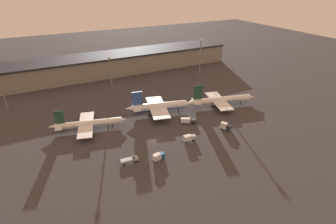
% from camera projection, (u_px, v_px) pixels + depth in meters
% --- Properties ---
extents(ground, '(600.00, 600.00, 0.00)m').
position_uv_depth(ground, '(155.00, 141.00, 124.93)').
color(ground, '#383538').
extents(terminal_building, '(219.72, 27.93, 15.47)m').
position_uv_depth(terminal_building, '(99.00, 65.00, 205.20)').
color(terminal_building, gray).
rests_on(terminal_building, ground).
extents(airplane_0, '(38.57, 27.86, 11.49)m').
position_uv_depth(airplane_0, '(88.00, 124.00, 133.51)').
color(airplane_0, white).
rests_on(airplane_0, ground).
extents(airplane_1, '(38.60, 30.30, 13.92)m').
position_uv_depth(airplane_1, '(159.00, 107.00, 149.15)').
color(airplane_1, white).
rests_on(airplane_1, ground).
extents(airplane_2, '(43.23, 27.58, 13.94)m').
position_uv_depth(airplane_2, '(221.00, 100.00, 157.97)').
color(airplane_2, white).
rests_on(airplane_2, ground).
extents(service_vehicle_0, '(7.92, 5.54, 3.09)m').
position_uv_depth(service_vehicle_0, '(188.00, 120.00, 138.86)').
color(service_vehicle_0, '#282D38').
rests_on(service_vehicle_0, ground).
extents(service_vehicle_1, '(6.10, 2.54, 3.29)m').
position_uv_depth(service_vehicle_1, '(189.00, 138.00, 123.78)').
color(service_vehicle_1, '#9EA3A8').
rests_on(service_vehicle_1, ground).
extents(service_vehicle_2, '(5.74, 3.48, 3.34)m').
position_uv_depth(service_vehicle_2, '(158.00, 156.00, 110.90)').
color(service_vehicle_2, '#195199').
rests_on(service_vehicle_2, ground).
extents(service_vehicle_3, '(7.60, 2.76, 2.63)m').
position_uv_depth(service_vehicle_3, '(130.00, 160.00, 109.84)').
color(service_vehicle_3, '#9EA3A8').
rests_on(service_vehicle_3, ground).
extents(service_vehicle_4, '(4.47, 5.57, 3.75)m').
position_uv_depth(service_vehicle_4, '(225.00, 126.00, 132.96)').
color(service_vehicle_4, '#282D38').
rests_on(service_vehicle_4, ground).
extents(lamp_post_0, '(1.80, 1.80, 24.94)m').
position_uv_depth(lamp_post_0, '(0.00, 86.00, 145.00)').
color(lamp_post_0, slate).
rests_on(lamp_post_0, ground).
extents(lamp_post_1, '(1.80, 1.80, 24.69)m').
position_uv_depth(lamp_post_1, '(110.00, 70.00, 170.03)').
color(lamp_post_1, slate).
rests_on(lamp_post_1, ground).
extents(lamp_post_2, '(1.80, 1.80, 29.31)m').
position_uv_depth(lamp_post_2, '(200.00, 54.00, 196.68)').
color(lamp_post_2, slate).
rests_on(lamp_post_2, ground).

